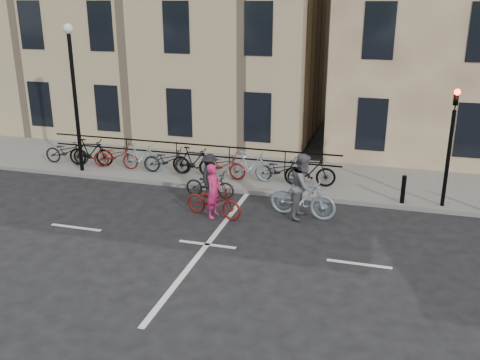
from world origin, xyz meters
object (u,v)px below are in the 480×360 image
(cyclist_grey, at_px, (303,192))
(cyclist_dark, at_px, (210,180))
(traffic_light, at_px, (452,133))
(cyclist_pink, at_px, (214,199))
(lamp_post, at_px, (73,80))

(cyclist_grey, bearing_deg, cyclist_dark, 83.98)
(traffic_light, xyz_separation_m, cyclist_grey, (-4.08, -1.75, -1.65))
(traffic_light, xyz_separation_m, cyclist_pink, (-6.65, -2.45, -1.88))
(traffic_light, bearing_deg, cyclist_grey, -156.85)
(lamp_post, relative_size, cyclist_pink, 2.73)
(cyclist_grey, relative_size, cyclist_dark, 1.27)
(traffic_light, distance_m, lamp_post, 12.74)
(lamp_post, xyz_separation_m, cyclist_pink, (6.05, -2.50, -2.92))
(cyclist_pink, bearing_deg, lamp_post, 78.62)
(cyclist_pink, bearing_deg, cyclist_dark, 34.21)
(lamp_post, relative_size, cyclist_grey, 2.51)
(lamp_post, bearing_deg, traffic_light, -0.27)
(cyclist_pink, relative_size, cyclist_grey, 0.92)
(lamp_post, bearing_deg, cyclist_dark, -10.12)
(cyclist_pink, distance_m, cyclist_grey, 2.67)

